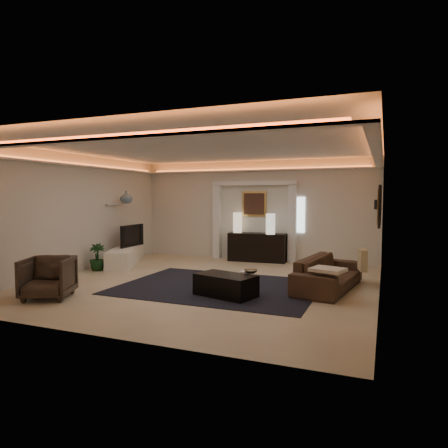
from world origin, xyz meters
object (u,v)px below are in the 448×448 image
at_px(sofa, 328,273).
at_px(coffee_table, 226,285).
at_px(armchair, 48,278).
at_px(console, 257,247).

bearing_deg(sofa, coffee_table, 135.73).
xyz_separation_m(sofa, armchair, (-4.68, -2.65, 0.06)).
height_order(console, armchair, console).
bearing_deg(armchair, coffee_table, 0.55).
relative_size(coffee_table, armchair, 1.33).
xyz_separation_m(coffee_table, armchair, (-2.97, -1.35, 0.18)).
distance_m(sofa, coffee_table, 2.15).
height_order(sofa, armchair, armchair).
distance_m(console, sofa, 3.67).
xyz_separation_m(sofa, coffee_table, (-1.71, -1.30, -0.12)).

